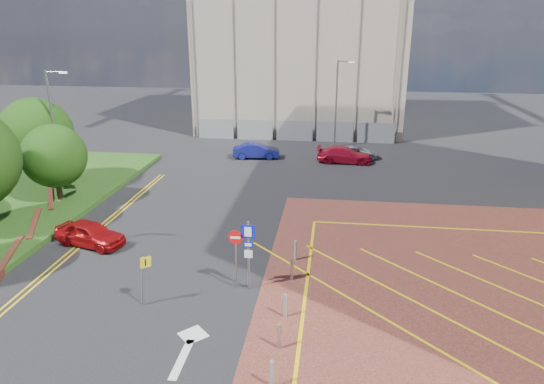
% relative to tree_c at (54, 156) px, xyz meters
% --- Properties ---
extents(ground, '(140.00, 140.00, 0.00)m').
position_rel_tree_c_xyz_m(ground, '(13.50, -10.00, -3.19)').
color(ground, black).
rests_on(ground, ground).
extents(retaining_wall, '(6.06, 20.33, 0.40)m').
position_rel_tree_c_xyz_m(retaining_wall, '(1.70, -8.00, -2.99)').
color(retaining_wall, brown).
rests_on(retaining_wall, ground).
extents(tree_c, '(4.00, 4.00, 4.90)m').
position_rel_tree_c_xyz_m(tree_c, '(0.00, 0.00, 0.00)').
color(tree_c, '#3D2B1C').
rests_on(tree_c, grass_bed).
extents(tree_d, '(5.00, 5.00, 6.08)m').
position_rel_tree_c_xyz_m(tree_d, '(-3.00, 3.00, 0.68)').
color(tree_d, '#3D2B1C').
rests_on(tree_d, grass_bed).
extents(lamp_left_far, '(1.53, 0.16, 8.00)m').
position_rel_tree_c_xyz_m(lamp_left_far, '(-0.92, 2.00, 1.47)').
color(lamp_left_far, '#9EA0A8').
rests_on(lamp_left_far, grass_bed).
extents(lamp_back, '(1.53, 0.16, 8.00)m').
position_rel_tree_c_xyz_m(lamp_back, '(17.58, 18.00, 1.17)').
color(lamp_back, '#9EA0A8').
rests_on(lamp_back, ground).
extents(sign_cluster, '(1.17, 0.12, 3.20)m').
position_rel_tree_c_xyz_m(sign_cluster, '(13.80, -9.02, -1.24)').
color(sign_cluster, '#9EA0A8').
rests_on(sign_cluster, ground).
extents(warning_sign, '(0.55, 0.37, 2.24)m').
position_rel_tree_c_xyz_m(warning_sign, '(10.00, -10.86, -1.76)').
color(warning_sign, '#9EA0A8').
rests_on(warning_sign, ground).
extents(bollard_row, '(0.14, 11.14, 0.90)m').
position_rel_tree_c_xyz_m(bollard_row, '(15.80, -11.67, -2.72)').
color(bollard_row, '#9EA0A8').
rests_on(bollard_row, forecourt).
extents(construction_building, '(21.20, 19.20, 22.00)m').
position_rel_tree_c_xyz_m(construction_building, '(13.50, 30.00, 7.81)').
color(construction_building, '#ADA18E').
rests_on(construction_building, ground).
extents(construction_fence, '(21.60, 0.06, 2.00)m').
position_rel_tree_c_xyz_m(construction_fence, '(14.50, 20.00, -2.19)').
color(construction_fence, gray).
rests_on(construction_fence, ground).
extents(car_red_left, '(4.12, 2.51, 1.31)m').
position_rel_tree_c_xyz_m(car_red_left, '(4.93, -5.66, -2.54)').
color(car_red_left, '#9E0D10').
rests_on(car_red_left, ground).
extents(car_blue_back, '(4.17, 1.90, 1.32)m').
position_rel_tree_c_xyz_m(car_blue_back, '(10.79, 12.87, -2.53)').
color(car_blue_back, navy).
rests_on(car_blue_back, ground).
extents(car_red_back, '(4.67, 2.00, 1.34)m').
position_rel_tree_c_xyz_m(car_red_back, '(18.37, 12.43, -2.52)').
color(car_red_back, '#A90E26').
rests_on(car_red_back, ground).
extents(car_silver_back, '(4.28, 2.55, 1.12)m').
position_rel_tree_c_xyz_m(car_silver_back, '(19.33, 13.79, -2.63)').
color(car_silver_back, '#A9A8AF').
rests_on(car_silver_back, ground).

